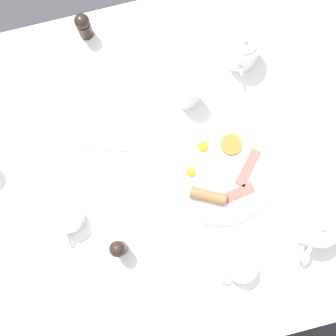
% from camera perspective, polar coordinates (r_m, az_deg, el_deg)
% --- Properties ---
extents(ground_plane, '(8.00, 8.00, 0.00)m').
position_cam_1_polar(ground_plane, '(2.05, -0.00, -3.18)').
color(ground_plane, '#333338').
extents(table, '(1.01, 1.22, 0.76)m').
position_cam_1_polar(table, '(1.36, -0.00, -0.53)').
color(table, silver).
rests_on(table, ground_plane).
extents(breakfast_plate, '(0.30, 0.30, 0.04)m').
position_cam_1_polar(breakfast_plate, '(1.29, 6.09, -0.37)').
color(breakfast_plate, white).
rests_on(breakfast_plate, table).
extents(teapot_near, '(0.19, 0.10, 0.12)m').
position_cam_1_polar(teapot_near, '(1.35, 8.96, 14.23)').
color(teapot_near, white).
rests_on(teapot_near, table).
extents(teapot_far, '(0.16, 0.13, 0.12)m').
position_cam_1_polar(teapot_far, '(1.29, 17.52, -7.01)').
color(teapot_far, white).
rests_on(teapot_far, table).
extents(teacup_with_saucer_left, '(0.13, 0.13, 0.06)m').
position_cam_1_polar(teacup_with_saucer_left, '(1.27, 8.78, -11.88)').
color(teacup_with_saucer_left, white).
rests_on(teacup_with_saucer_left, table).
extents(teacup_with_saucer_right, '(0.13, 0.13, 0.06)m').
position_cam_1_polar(teacup_with_saucer_right, '(1.28, -11.94, -6.12)').
color(teacup_with_saucer_right, white).
rests_on(teacup_with_saucer_right, table).
extents(water_glass_short, '(0.06, 0.06, 0.12)m').
position_cam_1_polar(water_glass_short, '(1.28, 2.48, 9.20)').
color(water_glass_short, white).
rests_on(water_glass_short, table).
extents(pepper_grinder, '(0.04, 0.04, 0.10)m').
position_cam_1_polar(pepper_grinder, '(1.38, -10.26, 16.70)').
color(pepper_grinder, black).
rests_on(pepper_grinder, table).
extents(salt_grinder, '(0.04, 0.04, 0.10)m').
position_cam_1_polar(salt_grinder, '(1.24, -6.06, -9.75)').
color(salt_grinder, black).
rests_on(salt_grinder, table).
extents(napkin_folded, '(0.18, 0.20, 0.01)m').
position_cam_1_polar(napkin_folded, '(1.33, -8.29, 5.14)').
color(napkin_folded, white).
rests_on(napkin_folded, table).
extents(fork_by_plate, '(0.09, 0.16, 0.00)m').
position_cam_1_polar(fork_by_plate, '(1.38, 17.57, 5.18)').
color(fork_by_plate, silver).
rests_on(fork_by_plate, table).
extents(knife_by_plate, '(0.03, 0.21, 0.00)m').
position_cam_1_polar(knife_by_plate, '(1.34, -16.71, -12.59)').
color(knife_by_plate, silver).
rests_on(knife_by_plate, table).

